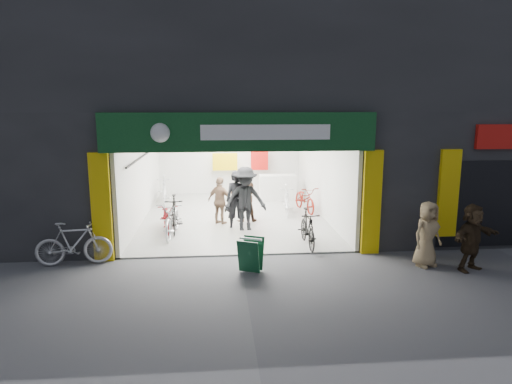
{
  "coord_description": "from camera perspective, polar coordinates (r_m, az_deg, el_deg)",
  "views": [
    {
      "loc": [
        -0.55,
        -10.74,
        3.68
      ],
      "look_at": [
        0.52,
        1.5,
        1.31
      ],
      "focal_mm": 32.0,
      "sensor_mm": 36.0,
      "label": 1
    }
  ],
  "objects": [
    {
      "name": "bike_right_back",
      "position": [
        15.48,
        3.83,
        -0.97
      ],
      "size": [
        0.61,
        1.7,
        1.0
      ],
      "primitive_type": "imported",
      "rotation": [
        0.0,
        0.0,
        -0.09
      ],
      "color": "silver",
      "rests_on": "ground"
    },
    {
      "name": "parked_bike",
      "position": [
        11.4,
        -21.82,
        -6.01
      ],
      "size": [
        1.77,
        0.68,
        1.03
      ],
      "primitive_type": "imported",
      "rotation": [
        0.0,
        0.0,
        1.69
      ],
      "color": "#BDBCC2",
      "rests_on": "ground"
    },
    {
      "name": "bike_left_midfront",
      "position": [
        13.55,
        -10.18,
        -2.72
      ],
      "size": [
        0.62,
        1.79,
        1.06
      ],
      "primitive_type": "imported",
      "rotation": [
        0.0,
        0.0,
        0.07
      ],
      "color": "black",
      "rests_on": "ground"
    },
    {
      "name": "customer_b",
      "position": [
        14.35,
        -1.53,
        -0.44
      ],
      "size": [
        0.85,
        0.67,
        1.72
      ],
      "primitive_type": "imported",
      "rotation": [
        0.0,
        0.0,
        3.17
      ],
      "color": "#362218",
      "rests_on": "ground"
    },
    {
      "name": "building",
      "position": [
        15.81,
        0.3,
        13.21
      ],
      "size": [
        17.0,
        10.27,
        8.0
      ],
      "color": "#232326",
      "rests_on": "ground"
    },
    {
      "name": "sandwich_board",
      "position": [
        10.21,
        -0.66,
        -7.75
      ],
      "size": [
        0.65,
        0.66,
        0.76
      ],
      "rotation": [
        0.0,
        0.0,
        -0.42
      ],
      "color": "#104225",
      "rests_on": "ground"
    },
    {
      "name": "pedestrian_near",
      "position": [
        11.18,
        20.61,
        -4.95
      ],
      "size": [
        0.87,
        0.72,
        1.52
      ],
      "primitive_type": "imported",
      "rotation": [
        0.0,
        0.0,
        0.37
      ],
      "color": "#9C815B",
      "rests_on": "ground"
    },
    {
      "name": "bike_left_back",
      "position": [
        17.33,
        -11.39,
        0.25
      ],
      "size": [
        0.66,
        1.84,
        1.08
      ],
      "primitive_type": "imported",
      "rotation": [
        0.0,
        0.0,
        0.09
      ],
      "color": "silver",
      "rests_on": "ground"
    },
    {
      "name": "bike_left_front",
      "position": [
        13.09,
        -10.36,
        -3.26
      ],
      "size": [
        0.82,
        2.02,
        1.04
      ],
      "primitive_type": "imported",
      "rotation": [
        0.0,
        0.0,
        -0.07
      ],
      "color": "#BABBC0",
      "rests_on": "ground"
    },
    {
      "name": "ground",
      "position": [
        11.37,
        -1.99,
        -8.0
      ],
      "size": [
        60.0,
        60.0,
        0.0
      ],
      "primitive_type": "plane",
      "color": "#56565B",
      "rests_on": "ground"
    },
    {
      "name": "bike_right_front",
      "position": [
        12.01,
        6.47,
        -4.55
      ],
      "size": [
        0.48,
        1.65,
        0.99
      ],
      "primitive_type": "imported",
      "rotation": [
        0.0,
        0.0,
        0.01
      ],
      "color": "black",
      "rests_on": "ground"
    },
    {
      "name": "customer_a",
      "position": [
        13.57,
        -2.43,
        -1.04
      ],
      "size": [
        0.67,
        0.46,
        1.75
      ],
      "primitive_type": "imported",
      "rotation": [
        0.0,
        0.0,
        -0.07
      ],
      "color": "black",
      "rests_on": "ground"
    },
    {
      "name": "bike_left_midback",
      "position": [
        13.67,
        -11.08,
        -3.08
      ],
      "size": [
        0.86,
        1.69,
        0.85
      ],
      "primitive_type": "imported",
      "rotation": [
        0.0,
        0.0,
        0.19
      ],
      "color": "maroon",
      "rests_on": "ground"
    },
    {
      "name": "bike_right_mid",
      "position": [
        15.92,
        6.14,
        -0.86
      ],
      "size": [
        0.89,
        1.8,
        0.9
      ],
      "primitive_type": "imported",
      "rotation": [
        0.0,
        0.0,
        0.17
      ],
      "color": "maroon",
      "rests_on": "ground"
    },
    {
      "name": "customer_d",
      "position": [
        14.07,
        -4.49,
        -1.14
      ],
      "size": [
        0.93,
        0.8,
        1.5
      ],
      "primitive_type": "imported",
      "rotation": [
        0.0,
        0.0,
        2.54
      ],
      "color": "#896850",
      "rests_on": "ground"
    },
    {
      "name": "customer_c",
      "position": [
        13.31,
        -1.35,
        -0.92
      ],
      "size": [
        1.29,
        0.82,
        1.91
      ],
      "primitive_type": "imported",
      "rotation": [
        0.0,
        0.0,
        0.09
      ],
      "color": "black",
      "rests_on": "ground"
    },
    {
      "name": "pedestrian_far",
      "position": [
        11.29,
        25.38,
        -5.15
      ],
      "size": [
        1.48,
        1.01,
        1.53
      ],
      "primitive_type": "imported",
      "rotation": [
        0.0,
        0.0,
        0.44
      ],
      "color": "#332517",
      "rests_on": "ground"
    }
  ]
}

